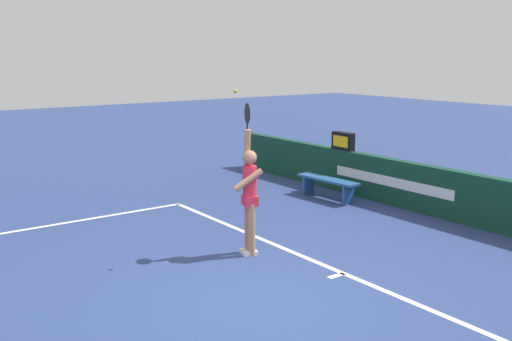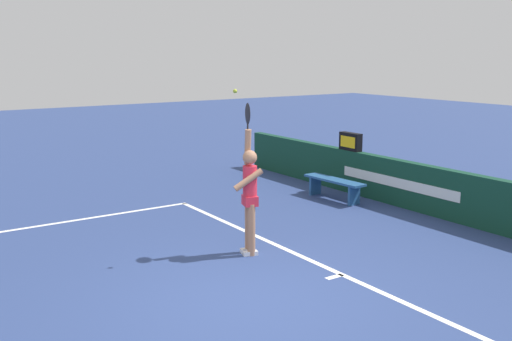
{
  "view_description": "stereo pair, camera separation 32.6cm",
  "coord_description": "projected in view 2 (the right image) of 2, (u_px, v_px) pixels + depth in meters",
  "views": [
    {
      "loc": [
        5.99,
        -4.32,
        3.24
      ],
      "look_at": [
        -1.43,
        1.08,
        1.41
      ],
      "focal_mm": 41.54,
      "sensor_mm": 36.0,
      "label": 1
    },
    {
      "loc": [
        6.18,
        -4.05,
        3.24
      ],
      "look_at": [
        -1.43,
        1.08,
        1.41
      ],
      "focal_mm": 41.54,
      "sensor_mm": 36.0,
      "label": 2
    }
  ],
  "objects": [
    {
      "name": "back_wall",
      "position": [
        498.0,
        206.0,
        10.76
      ],
      "size": [
        15.62,
        0.22,
        0.99
      ],
      "color": "#103B2A",
      "rests_on": "ground"
    },
    {
      "name": "courtside_bench_near",
      "position": [
        334.0,
        184.0,
        13.23
      ],
      "size": [
        1.63,
        0.45,
        0.47
      ],
      "color": "#235187",
      "rests_on": "ground"
    },
    {
      "name": "tennis_player",
      "position": [
        250.0,
        193.0,
        9.51
      ],
      "size": [
        0.47,
        0.5,
        2.47
      ],
      "color": "#A87658",
      "rests_on": "ground"
    },
    {
      "name": "court_lines",
      "position": [
        179.0,
        319.0,
        7.31
      ],
      "size": [
        10.33,
        5.53,
        0.0
      ],
      "color": "white",
      "rests_on": "ground"
    },
    {
      "name": "ground_plane",
      "position": [
        249.0,
        300.0,
        7.88
      ],
      "size": [
        60.0,
        60.0,
        0.0
      ],
      "primitive_type": "plane",
      "color": "navy"
    },
    {
      "name": "speed_display",
      "position": [
        350.0,
        142.0,
        13.82
      ],
      "size": [
        0.62,
        0.18,
        0.42
      ],
      "color": "black",
      "rests_on": "back_wall"
    },
    {
      "name": "tennis_ball",
      "position": [
        235.0,
        91.0,
        9.03
      ],
      "size": [
        0.07,
        0.07,
        0.07
      ],
      "color": "#C5D937"
    }
  ]
}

